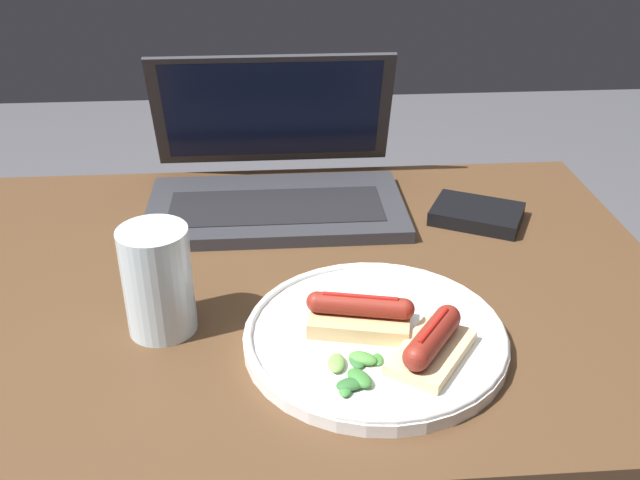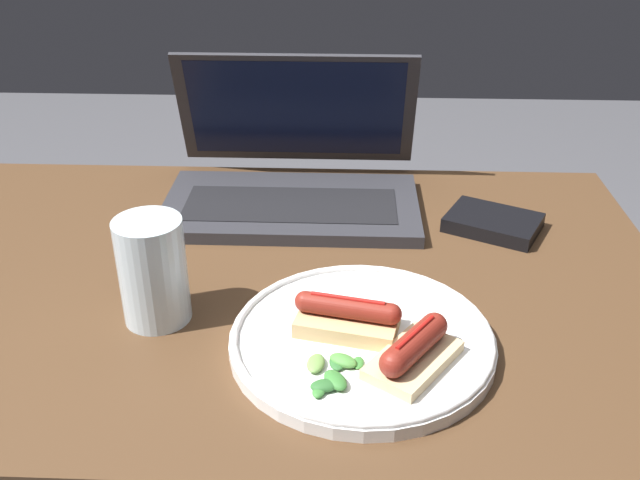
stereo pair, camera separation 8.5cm
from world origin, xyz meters
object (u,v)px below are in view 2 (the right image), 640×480
at_px(plate, 362,339).
at_px(external_drive, 493,223).
at_px(drinking_glass, 153,271).
at_px(laptop, 293,177).

bearing_deg(plate, external_drive, 56.12).
distance_m(drinking_glass, external_drive, 0.48).
relative_size(plate, drinking_glass, 2.29).
xyz_separation_m(drinking_glass, external_drive, (0.42, 0.23, -0.05)).
bearing_deg(external_drive, plate, -97.12).
xyz_separation_m(laptop, plate, (0.10, -0.36, -0.03)).
distance_m(laptop, drinking_glass, 0.34).
relative_size(plate, external_drive, 1.90).
relative_size(laptop, external_drive, 2.48).
height_order(laptop, external_drive, laptop).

